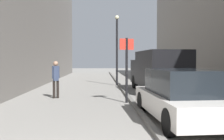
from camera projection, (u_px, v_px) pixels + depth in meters
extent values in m
plane|color=gray|center=(95.00, 89.00, 14.95)|extent=(80.00, 80.00, 0.00)
cube|color=#615F5B|center=(122.00, 88.00, 15.02)|extent=(0.16, 40.00, 0.12)
cylinder|color=black|center=(54.00, 90.00, 11.25)|extent=(0.12, 0.12, 0.79)
cylinder|color=black|center=(58.00, 89.00, 11.32)|extent=(0.12, 0.12, 0.79)
cube|color=#2D3851|center=(56.00, 73.00, 11.26)|extent=(0.27, 0.25, 0.67)
cylinder|color=#2D3851|center=(53.00, 72.00, 11.21)|extent=(0.09, 0.09, 0.57)
cylinder|color=#2D3851|center=(58.00, 72.00, 11.31)|extent=(0.09, 0.09, 0.57)
sphere|color=#9E755B|center=(56.00, 64.00, 11.24)|extent=(0.22, 0.22, 0.22)
cube|color=black|center=(162.00, 69.00, 12.99)|extent=(2.29, 3.76, 1.86)
cube|color=black|center=(149.00, 71.00, 15.50)|extent=(2.13, 1.55, 1.40)
cube|color=black|center=(147.00, 66.00, 15.98)|extent=(1.71, 0.16, 0.61)
cylinder|color=black|center=(135.00, 82.00, 15.28)|extent=(0.28, 0.81, 0.80)
cylinder|color=black|center=(164.00, 82.00, 15.49)|extent=(0.28, 0.81, 0.80)
cylinder|color=black|center=(150.00, 88.00, 11.81)|extent=(0.28, 0.81, 0.80)
cylinder|color=black|center=(187.00, 88.00, 12.02)|extent=(0.28, 0.81, 0.80)
cube|color=silver|center=(181.00, 103.00, 7.08)|extent=(2.01, 4.29, 0.55)
cube|color=black|center=(182.00, 81.00, 7.06)|extent=(1.64, 2.59, 0.68)
cylinder|color=black|center=(142.00, 101.00, 8.43)|extent=(0.23, 0.65, 0.64)
cylinder|color=black|center=(189.00, 101.00, 8.59)|extent=(0.23, 0.65, 0.64)
cylinder|color=black|center=(169.00, 122.00, 5.59)|extent=(0.23, 0.65, 0.64)
cylinder|color=black|center=(127.00, 70.00, 10.04)|extent=(0.10, 0.10, 2.60)
cube|color=red|center=(127.00, 44.00, 10.00)|extent=(0.58, 0.19, 0.44)
cylinder|color=black|center=(117.00, 52.00, 17.09)|extent=(0.14, 0.14, 4.50)
sphere|color=beige|center=(117.00, 17.00, 17.00)|extent=(0.28, 0.28, 0.28)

